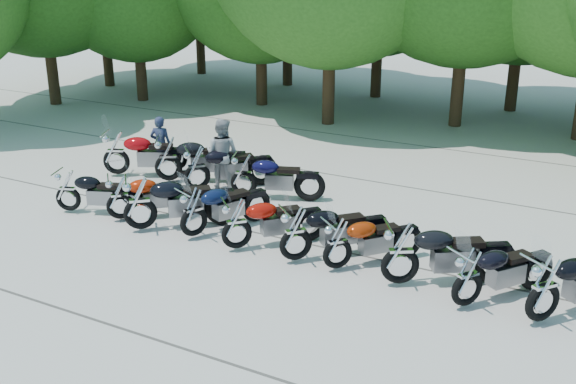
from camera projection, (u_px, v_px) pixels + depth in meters
The scene contains 17 objects.
ground at pixel (252, 267), 13.33m from camera, with size 90.00×90.00×0.00m, color #A9A299.
motorcycle_0 at pixel (67, 189), 15.85m from camera, with size 0.64×2.12×1.20m, color black, non-canonical shape.
motorcycle_1 at pixel (120, 196), 15.36m from camera, with size 0.67×2.19×1.24m, color #A01F05, non-canonical shape.
motorcycle_2 at pixel (140, 201), 14.74m from camera, with size 0.78×2.55×1.44m, color black, non-canonical shape.
motorcycle_3 at pixel (193, 211), 14.43m from camera, with size 0.69×2.28×1.29m, color black, non-canonical shape.
motorcycle_4 at pixel (236, 223), 13.83m from camera, with size 0.69×2.25×1.27m, color #9B0E05, non-canonical shape.
motorcycle_5 at pixel (296, 232), 13.29m from camera, with size 0.72×2.36×1.33m, color black, non-canonical shape.
motorcycle_6 at pixel (338, 242), 12.97m from camera, with size 0.65×2.14×1.21m, color #8E2405, non-canonical shape.
motorcycle_7 at pixel (401, 252), 12.33m from camera, with size 0.76×2.51×1.42m, color black, non-canonical shape.
motorcycle_8 at pixel (468, 276), 11.59m from camera, with size 0.68×2.24×1.27m, color black, non-canonical shape.
motorcycle_9 at pixel (545, 287), 11.07m from camera, with size 0.75×2.45×1.39m, color black, non-canonical shape.
motorcycle_10 at pixel (116, 151), 18.37m from camera, with size 0.78×2.55×1.44m, color #98050A, non-canonical shape.
motorcycle_11 at pixel (168, 157), 17.86m from camera, with size 0.77×2.53×1.43m, color black, non-canonical shape.
motorcycle_12 at pixel (197, 167), 17.19m from camera, with size 0.74×2.43×1.37m, color black, non-canonical shape.
motorcycle_13 at pixel (244, 174), 16.78m from camera, with size 0.70×2.31×1.31m, color black, non-canonical shape.
rider_0 at pixel (161, 145), 18.65m from camera, with size 0.59×0.39×1.62m, color #202743.
rider_1 at pixel (222, 153), 17.47m from camera, with size 0.90×0.70×1.86m, color #969799.
Camera 1 is at (6.29, -10.28, 5.94)m, focal length 42.00 mm.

